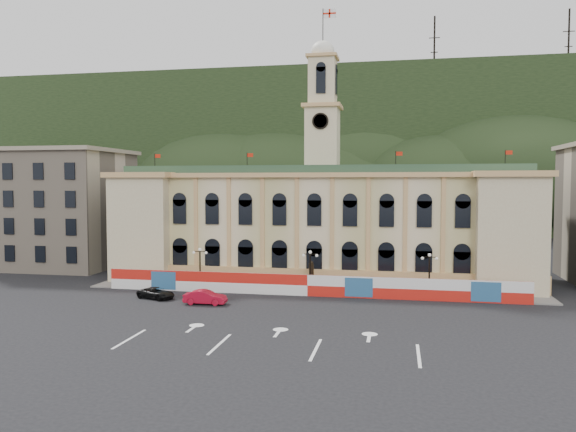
% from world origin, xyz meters
% --- Properties ---
extents(ground, '(260.00, 260.00, 0.00)m').
position_xyz_m(ground, '(0.00, 0.00, 0.00)').
color(ground, black).
rests_on(ground, ground).
extents(lane_markings, '(26.00, 10.00, 0.02)m').
position_xyz_m(lane_markings, '(0.00, -5.00, 0.00)').
color(lane_markings, white).
rests_on(lane_markings, ground).
extents(hill_ridge, '(230.00, 80.00, 64.00)m').
position_xyz_m(hill_ridge, '(0.03, 121.99, 19.48)').
color(hill_ridge, black).
rests_on(hill_ridge, ground).
extents(city_hall, '(56.20, 17.60, 37.10)m').
position_xyz_m(city_hall, '(0.00, 27.63, 7.85)').
color(city_hall, beige).
rests_on(city_hall, ground).
extents(side_building_left, '(21.00, 17.00, 18.60)m').
position_xyz_m(side_building_left, '(-43.00, 30.93, 9.33)').
color(side_building_left, tan).
rests_on(side_building_left, ground).
extents(hoarding_fence, '(50.00, 0.44, 2.50)m').
position_xyz_m(hoarding_fence, '(0.06, 15.07, 1.25)').
color(hoarding_fence, red).
rests_on(hoarding_fence, ground).
extents(pavement, '(56.00, 5.50, 0.16)m').
position_xyz_m(pavement, '(0.00, 17.75, 0.08)').
color(pavement, slate).
rests_on(pavement, ground).
extents(statue, '(1.40, 1.40, 3.72)m').
position_xyz_m(statue, '(0.00, 18.00, 1.19)').
color(statue, '#595651').
rests_on(statue, ground).
extents(lamp_left, '(1.96, 0.44, 5.15)m').
position_xyz_m(lamp_left, '(-14.00, 17.00, 3.07)').
color(lamp_left, black).
rests_on(lamp_left, ground).
extents(lamp_center, '(1.96, 0.44, 5.15)m').
position_xyz_m(lamp_center, '(0.00, 17.00, 3.07)').
color(lamp_center, black).
rests_on(lamp_center, ground).
extents(lamp_right, '(1.96, 0.44, 5.15)m').
position_xyz_m(lamp_right, '(14.00, 17.00, 3.07)').
color(lamp_right, black).
rests_on(lamp_right, ground).
extents(red_sedan, '(2.02, 4.82, 1.55)m').
position_xyz_m(red_sedan, '(-10.30, 8.38, 0.77)').
color(red_sedan, '#A90C22').
rests_on(red_sedan, ground).
extents(black_suv, '(5.01, 5.92, 1.27)m').
position_xyz_m(black_suv, '(-16.86, 10.17, 0.64)').
color(black_suv, black).
rests_on(black_suv, ground).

